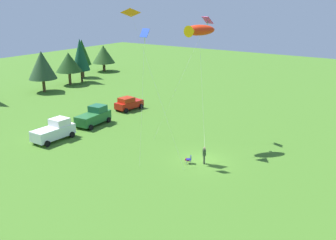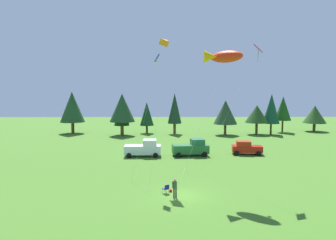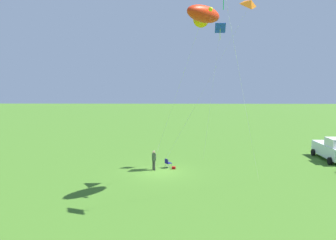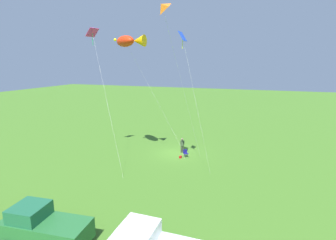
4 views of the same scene
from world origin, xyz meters
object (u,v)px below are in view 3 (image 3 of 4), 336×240
person_kite_flyer (154,159)px  backpack_on_grass (174,168)px  kite_large_fish (203,15)px  folding_chair (168,162)px  kite_delta_orange (251,3)px  kite_diamond_blue (220,33)px  truck_white_pickup (333,149)px

person_kite_flyer → backpack_on_grass: size_ratio=5.44×
person_kite_flyer → kite_large_fish: bearing=-86.1°
folding_chair → backpack_on_grass: bearing=-74.7°
folding_chair → kite_large_fish: kite_large_fish is taller
backpack_on_grass → kite_delta_orange: 15.57m
folding_chair → kite_diamond_blue: (-0.96, 4.58, 11.49)m
person_kite_flyer → truck_white_pickup: truck_white_pickup is taller
person_kite_flyer → backpack_on_grass: person_kite_flyer is taller
kite_delta_orange → backpack_on_grass: bearing=-87.3°
backpack_on_grass → kite_delta_orange: size_ratio=0.02×
truck_white_pickup → kite_large_fish: 19.56m
truck_white_pickup → backpack_on_grass: bearing=-78.2°
person_kite_flyer → kite_diamond_blue: bearing=-19.0°
folding_chair → kite_diamond_blue: kite_diamond_blue is taller
folding_chair → kite_large_fish: bearing=-101.5°
person_kite_flyer → truck_white_pickup: (-3.75, 17.43, 0.08)m
folding_chair → kite_delta_orange: bearing=-38.1°
truck_white_pickup → kite_large_fish: kite_large_fish is taller
truck_white_pickup → kite_diamond_blue: kite_diamond_blue is taller
kite_large_fish → backpack_on_grass: bearing=-157.8°
backpack_on_grass → kite_large_fish: 13.32m
person_kite_flyer → kite_delta_orange: bearing=-31.0°
kite_delta_orange → kite_diamond_blue: (-1.07, -2.43, -2.29)m
backpack_on_grass → kite_diamond_blue: kite_diamond_blue is taller
backpack_on_grass → folding_chair: bearing=-127.5°
person_kite_flyer → kite_large_fish: kite_large_fish is taller
folding_chair → truck_white_pickup: 16.52m
backpack_on_grass → truck_white_pickup: size_ratio=0.06×
kite_delta_orange → kite_diamond_blue: kite_delta_orange is taller
kite_large_fish → kite_delta_orange: bearing=139.3°
truck_white_pickup → person_kite_flyer: bearing=-78.3°
kite_diamond_blue → person_kite_flyer: bearing=-73.5°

